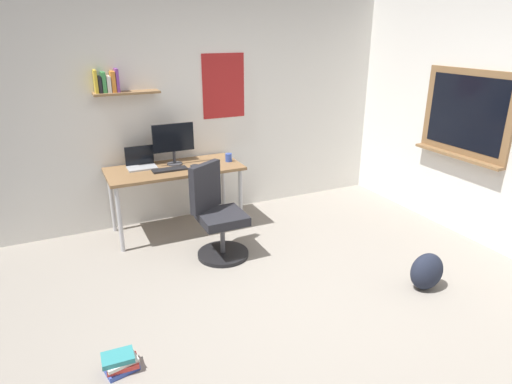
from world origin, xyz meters
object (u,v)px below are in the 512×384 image
Objects in this scene: book_stack_on_floor at (120,363)px; keyboard at (170,170)px; office_chair at (217,218)px; laptop at (141,163)px; coffee_mug at (229,157)px; desk at (175,174)px; backpack at (427,271)px; monitor_primary at (173,141)px; computer_mouse at (195,166)px.

keyboard is at bearing 65.14° from book_stack_on_floor.
office_chair is 1.76m from book_stack_on_floor.
coffee_mug is (0.96, -0.19, -0.01)m from laptop.
desk is 2.75m from backpack.
office_chair reaches higher than desk.
keyboard is 1.53× the size of book_stack_on_floor.
keyboard is at bearing -175.93° from coffee_mug.
office_chair is 2.05× the size of monitor_primary.
keyboard is 1.08× the size of backpack.
laptop is at bearing 172.48° from monitor_primary.
book_stack_on_floor is at bearing -114.86° from keyboard.
monitor_primary reaches higher than computer_mouse.
office_chair is 3.94× the size of book_stack_on_floor.
monitor_primary reaches higher than keyboard.
monitor_primary is 2.90m from backpack.
keyboard is at bearing -43.16° from laptop.
coffee_mug is at bearing 59.72° from office_chair.
keyboard reaches higher than desk.
desk is 3.95× the size of keyboard.
coffee_mug is at bearing 116.07° from backpack.
desk is at bearing -108.67° from monitor_primary.
keyboard is 2.75m from backpack.
monitor_primary is 1.92× the size of book_stack_on_floor.
keyboard is (-0.07, -0.08, 0.08)m from desk.
laptop reaches higher than backpack.
keyboard is at bearing 180.00° from computer_mouse.
keyboard is (-0.11, -0.19, -0.26)m from monitor_primary.
book_stack_on_floor is at bearing -121.30° from computer_mouse.
coffee_mug is (0.42, 0.72, 0.39)m from office_chair.
monitor_primary is at bearing 166.60° from coffee_mug.
coffee_mug is at bearing -3.03° from desk.
laptop reaches higher than keyboard.
monitor_primary reaches higher than book_stack_on_floor.
laptop reaches higher than coffee_mug.
desk is 4.28× the size of backpack.
computer_mouse is (0.28, 0.00, 0.01)m from keyboard.
backpack is (1.62, -2.25, -0.85)m from monitor_primary.
monitor_primary is 5.04× the size of coffee_mug.
backpack is at bearing -54.74° from computer_mouse.
computer_mouse is at bearing 125.26° from backpack.
coffee_mug is at bearing -11.19° from laptop.
office_chair reaches higher than coffee_mug.
office_chair is at bearing -59.52° from laptop.
coffee_mug reaches higher than keyboard.
office_chair is at bearing 136.40° from backpack.
monitor_primary is at bearing -7.52° from laptop.
book_stack_on_floor is (-0.64, -2.17, -0.74)m from laptop.
desk is at bearing 64.34° from book_stack_on_floor.
computer_mouse is at bearing 0.00° from keyboard.
backpack is (1.66, -2.14, -0.51)m from desk.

